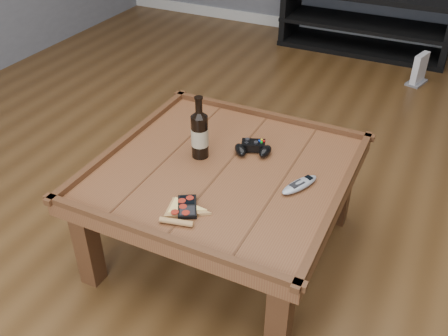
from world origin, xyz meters
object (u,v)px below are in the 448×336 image
at_px(coffee_table, 224,179).
at_px(game_controller, 253,148).
at_px(remote_control, 300,185).
at_px(game_console, 419,70).
at_px(media_console, 365,22).
at_px(beer_bottle, 200,133).
at_px(pizza_slice, 182,210).
at_px(smartphone, 187,207).

height_order(coffee_table, game_controller, game_controller).
xyz_separation_m(remote_control, game_console, (0.21, 2.24, -0.36)).
xyz_separation_m(media_console, game_console, (0.54, -0.51, -0.14)).
bearing_deg(beer_bottle, coffee_table, -15.94).
xyz_separation_m(pizza_slice, smartphone, (0.01, 0.03, 0.00)).
bearing_deg(coffee_table, beer_bottle, 164.06).
bearing_deg(beer_bottle, pizza_slice, -71.99).
height_order(coffee_table, remote_control, remote_control).
bearing_deg(pizza_slice, coffee_table, 74.46).
height_order(pizza_slice, remote_control, remote_control).
bearing_deg(coffee_table, game_controller, 68.48).
relative_size(game_controller, remote_control, 0.89).
bearing_deg(smartphone, beer_bottle, 80.66).
bearing_deg(pizza_slice, game_console, 64.65).
bearing_deg(beer_bottle, smartphone, -69.66).
relative_size(smartphone, game_console, 0.62).
distance_m(smartphone, game_console, 2.62).
height_order(pizza_slice, smartphone, pizza_slice).
xyz_separation_m(beer_bottle, smartphone, (0.12, -0.34, -0.10)).
distance_m(beer_bottle, smartphone, 0.37).
height_order(beer_bottle, game_controller, beer_bottle).
relative_size(beer_bottle, remote_control, 1.46).
distance_m(pizza_slice, smartphone, 0.03).
xyz_separation_m(beer_bottle, remote_control, (0.46, -0.03, -0.10)).
height_order(media_console, pizza_slice, media_console).
height_order(game_controller, game_console, game_controller).
relative_size(coffee_table, game_controller, 6.06).
bearing_deg(game_controller, media_console, 71.48).
xyz_separation_m(coffee_table, game_controller, (0.06, 0.16, 0.08)).
bearing_deg(pizza_slice, beer_bottle, 94.75).
xyz_separation_m(coffee_table, pizza_slice, (-0.01, -0.33, 0.07)).
relative_size(smartphone, remote_control, 0.76).
bearing_deg(coffee_table, smartphone, -91.21).
distance_m(coffee_table, pizza_slice, 0.33).
relative_size(coffee_table, beer_bottle, 3.69).
bearing_deg(game_controller, remote_control, -49.91).
bearing_deg(beer_bottle, game_console, 73.15).
xyz_separation_m(beer_bottle, pizza_slice, (0.12, -0.36, -0.10)).
xyz_separation_m(coffee_table, remote_control, (0.33, 0.01, 0.07)).
distance_m(game_controller, game_console, 2.17).
bearing_deg(game_controller, pizza_slice, -118.76).
bearing_deg(media_console, coffee_table, -90.00).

